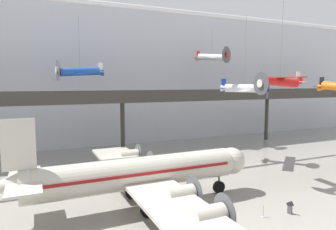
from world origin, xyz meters
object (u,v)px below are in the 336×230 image
airliner_silver_main (135,174)px  suspended_plane_blue_trainer (80,72)px  suspended_plane_red_highwing (280,81)px  info_sign_pedestal (290,209)px  suspended_plane_white_twin (245,89)px  stanchion_barrier (263,214)px  suspended_plane_silver_racer (212,57)px

airliner_silver_main → suspended_plane_blue_trainer: size_ratio=2.91×
airliner_silver_main → suspended_plane_red_highwing: 19.13m
suspended_plane_red_highwing → info_sign_pedestal: size_ratio=8.96×
suspended_plane_blue_trainer → suspended_plane_red_highwing: suspended_plane_blue_trainer is taller
suspended_plane_red_highwing → suspended_plane_white_twin: suspended_plane_red_highwing is taller
airliner_silver_main → stanchion_barrier: (9.54, -6.29, -2.93)m
suspended_plane_white_twin → stanchion_barrier: suspended_plane_white_twin is taller
suspended_plane_white_twin → info_sign_pedestal: size_ratio=9.70×
suspended_plane_blue_trainer → suspended_plane_silver_racer: bearing=176.9°
airliner_silver_main → suspended_plane_white_twin: size_ratio=2.31×
suspended_plane_silver_racer → stanchion_barrier: (-12.65, -29.21, -16.01)m
stanchion_barrier → suspended_plane_red_highwing: bearing=40.5°
suspended_plane_silver_racer → info_sign_pedestal: (-10.02, -29.64, -15.88)m
airliner_silver_main → suspended_plane_white_twin: bearing=26.0°
suspended_plane_silver_racer → suspended_plane_blue_trainer: bearing=-111.8°
airliner_silver_main → stanchion_barrier: bearing=-34.1°
suspended_plane_blue_trainer → info_sign_pedestal: size_ratio=7.71×
airliner_silver_main → suspended_plane_red_highwing: size_ratio=2.51×
airliner_silver_main → suspended_plane_red_highwing: bearing=-0.1°
airliner_silver_main → stanchion_barrier: airliner_silver_main is taller
suspended_plane_blue_trainer → suspended_plane_red_highwing: (19.01, -21.30, -1.47)m
suspended_plane_white_twin → info_sign_pedestal: 21.11m
suspended_plane_blue_trainer → stanchion_barrier: size_ratio=8.88×
suspended_plane_blue_trainer → stanchion_barrier: 32.70m
suspended_plane_red_highwing → suspended_plane_silver_racer: size_ratio=1.35×
info_sign_pedestal → suspended_plane_white_twin: bearing=53.0°
suspended_plane_blue_trainer → stanchion_barrier: bearing=105.9°
suspended_plane_silver_racer → info_sign_pedestal: 35.09m
suspended_plane_white_twin → suspended_plane_silver_racer: suspended_plane_silver_racer is taller
airliner_silver_main → info_sign_pedestal: size_ratio=22.46×
suspended_plane_white_twin → suspended_plane_silver_racer: bearing=128.4°
suspended_plane_red_highwing → suspended_plane_white_twin: (2.76, 9.82, -1.01)m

